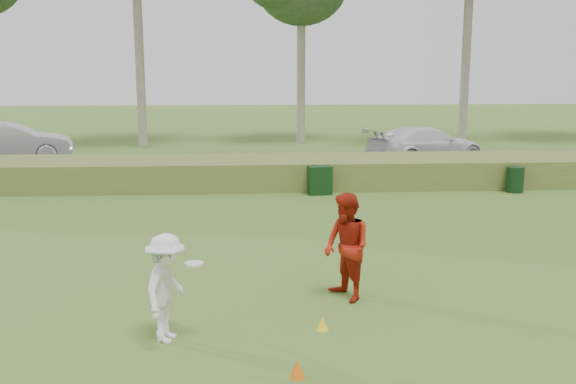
{
  "coord_description": "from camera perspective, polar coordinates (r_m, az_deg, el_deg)",
  "views": [
    {
      "loc": [
        -0.85,
        -9.16,
        3.85
      ],
      "look_at": [
        0.0,
        4.0,
        1.3
      ],
      "focal_mm": 40.0,
      "sensor_mm": 36.0,
      "label": 1
    }
  ],
  "objects": [
    {
      "name": "ground",
      "position": [
        9.97,
        1.51,
        -11.76
      ],
      "size": [
        120.0,
        120.0,
        0.0
      ],
      "primitive_type": "plane",
      "color": "#3C6421",
      "rests_on": "ground"
    },
    {
      "name": "reed_strip",
      "position": [
        21.45,
        -1.38,
        1.81
      ],
      "size": [
        80.0,
        3.0,
        0.9
      ],
      "primitive_type": "cube",
      "color": "#556729",
      "rests_on": "ground"
    },
    {
      "name": "park_road",
      "position": [
        26.45,
        -1.81,
        2.63
      ],
      "size": [
        80.0,
        6.0,
        0.06
      ],
      "primitive_type": "cube",
      "color": "#2D2D2D",
      "rests_on": "ground"
    },
    {
      "name": "player_white",
      "position": [
        9.35,
        -10.76,
        -8.38
      ],
      "size": [
        0.95,
        1.13,
        1.57
      ],
      "rotation": [
        0.0,
        0.0,
        1.31
      ],
      "color": "white",
      "rests_on": "ground"
    },
    {
      "name": "player_red",
      "position": [
        10.79,
        5.23,
        -4.91
      ],
      "size": [
        1.0,
        1.09,
        1.82
      ],
      "primitive_type": "imported",
      "rotation": [
        0.0,
        0.0,
        -1.14
      ],
      "color": "#A11D0D",
      "rests_on": "ground"
    },
    {
      "name": "cone_orange",
      "position": [
        8.4,
        0.83,
        -15.46
      ],
      "size": [
        0.21,
        0.21,
        0.23
      ],
      "primitive_type": "cone",
      "color": "orange",
      "rests_on": "ground"
    },
    {
      "name": "cone_yellow",
      "position": [
        9.79,
        3.09,
        -11.59
      ],
      "size": [
        0.18,
        0.18,
        0.2
      ],
      "primitive_type": "cone",
      "color": "yellow",
      "rests_on": "ground"
    },
    {
      "name": "utility_cabinet",
      "position": [
        19.86,
        2.84,
        1.05
      ],
      "size": [
        0.76,
        0.54,
        0.88
      ],
      "primitive_type": "cube",
      "rotation": [
        0.0,
        0.0,
        0.14
      ],
      "color": "black",
      "rests_on": "ground"
    },
    {
      "name": "trash_bin",
      "position": [
        21.44,
        19.53,
        1.05
      ],
      "size": [
        0.54,
        0.54,
        0.81
      ],
      "primitive_type": "cylinder",
      "rotation": [
        0.0,
        0.0,
        0.0
      ],
      "color": "black",
      "rests_on": "ground"
    },
    {
      "name": "car_mid",
      "position": [
        28.8,
        -23.39,
        4.07
      ],
      "size": [
        5.08,
        2.84,
        1.59
      ],
      "primitive_type": "imported",
      "rotation": [
        0.0,
        0.0,
        1.83
      ],
      "color": "silver",
      "rests_on": "park_road"
    },
    {
      "name": "car_right",
      "position": [
        26.72,
        12.15,
        4.13
      ],
      "size": [
        5.48,
        3.85,
        1.47
      ],
      "primitive_type": "imported",
      "rotation": [
        0.0,
        0.0,
        1.96
      ],
      "color": "white",
      "rests_on": "park_road"
    }
  ]
}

